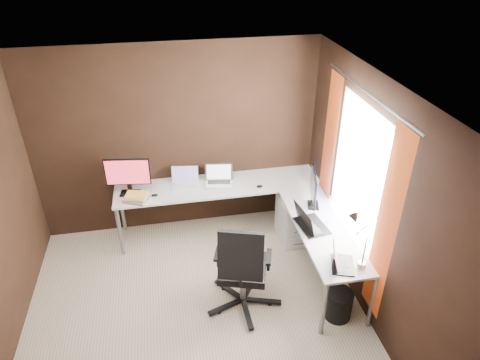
# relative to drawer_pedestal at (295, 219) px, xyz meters

# --- Properties ---
(room) EXTENTS (3.60, 3.60, 2.50)m
(room) POSITION_rel_drawer_pedestal_xyz_m (-1.09, -1.08, 0.98)
(room) COLOR beige
(room) RESTS_ON ground
(desk) EXTENTS (2.65, 2.25, 0.73)m
(desk) POSITION_rel_drawer_pedestal_xyz_m (-0.59, -0.11, 0.38)
(desk) COLOR white
(desk) RESTS_ON ground
(drawer_pedestal) EXTENTS (0.42, 0.50, 0.60)m
(drawer_pedestal) POSITION_rel_drawer_pedestal_xyz_m (0.00, 0.00, 0.00)
(drawer_pedestal) COLOR white
(drawer_pedestal) RESTS_ON ground
(monitor_left) EXTENTS (0.55, 0.19, 0.48)m
(monitor_left) POSITION_rel_drawer_pedestal_xyz_m (-2.07, 0.36, 0.70)
(monitor_left) COLOR black
(monitor_left) RESTS_ON desk
(monitor_right) EXTENTS (0.19, 0.52, 0.44)m
(monitor_right) POSITION_rel_drawer_pedestal_xyz_m (0.07, -0.33, 0.68)
(monitor_right) COLOR black
(monitor_right) RESTS_ON desk
(laptop_white) EXTENTS (0.38, 0.29, 0.23)m
(laptop_white) POSITION_rel_drawer_pedestal_xyz_m (-1.38, 0.43, 0.48)
(laptop_white) COLOR white
(laptop_white) RESTS_ON desk
(laptop_silver) EXTENTS (0.39, 0.31, 0.24)m
(laptop_silver) POSITION_rel_drawer_pedestal_xyz_m (-0.94, 0.40, 0.48)
(laptop_silver) COLOR silver
(laptop_silver) RESTS_ON desk
(laptop_black_big) EXTENTS (0.35, 0.45, 0.27)m
(laptop_black_big) POSITION_rel_drawer_pedestal_xyz_m (-0.10, -0.73, 0.49)
(laptop_black_big) COLOR black
(laptop_black_big) RESTS_ON desk
(laptop_black_small) EXTENTS (0.31, 0.36, 0.21)m
(laptop_black_small) POSITION_rel_drawer_pedestal_xyz_m (-0.00, -1.38, 0.48)
(laptop_black_small) COLOR black
(laptop_black_small) RESTS_ON desk
(book_stack) EXTENTS (0.34, 0.31, 0.09)m
(book_stack) POSITION_rel_drawer_pedestal_xyz_m (-1.99, 0.18, 0.47)
(book_stack) COLOR tan
(book_stack) RESTS_ON desk
(mouse_left) EXTENTS (0.09, 0.08, 0.03)m
(mouse_left) POSITION_rel_drawer_pedestal_xyz_m (-1.77, 0.23, 0.45)
(mouse_left) COLOR black
(mouse_left) RESTS_ON desk
(mouse_corner) EXTENTS (0.09, 0.06, 0.03)m
(mouse_corner) POSITION_rel_drawer_pedestal_xyz_m (-0.45, 0.19, 0.45)
(mouse_corner) COLOR black
(mouse_corner) RESTS_ON desk
(desk_lamp) EXTENTS (0.19, 0.22, 0.60)m
(desk_lamp) POSITION_rel_drawer_pedestal_xyz_m (0.13, -1.38, 0.80)
(desk_lamp) COLOR slate
(desk_lamp) RESTS_ON desk
(office_chair) EXTENTS (0.64, 0.67, 1.14)m
(office_chair) POSITION_rel_drawer_pedestal_xyz_m (-0.91, -1.04, 0.03)
(office_chair) COLOR black
(office_chair) RESTS_ON ground
(wastebasket) EXTENTS (0.37, 0.37, 0.33)m
(wastebasket) POSITION_rel_drawer_pedestal_xyz_m (0.06, -1.37, -0.13)
(wastebasket) COLOR black
(wastebasket) RESTS_ON ground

